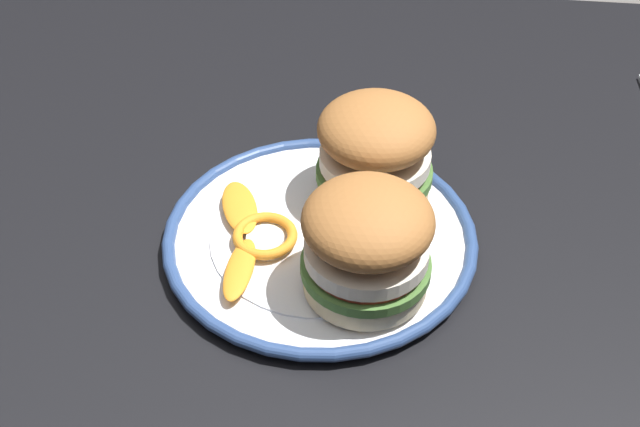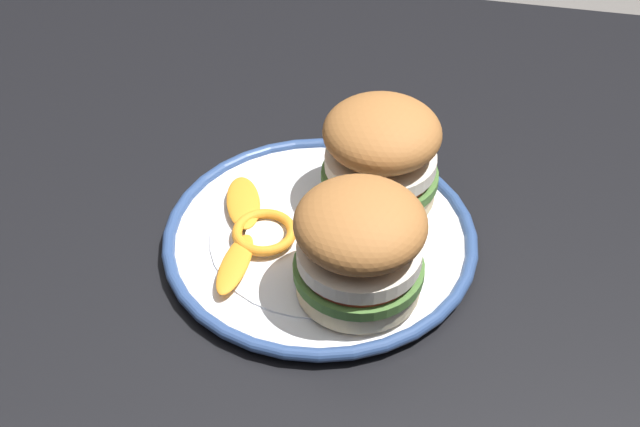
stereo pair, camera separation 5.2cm
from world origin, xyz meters
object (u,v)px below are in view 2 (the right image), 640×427
(sandwich_half_left, at_px, (381,153))
(sandwich_half_right, at_px, (360,244))
(dining_table, at_px, (329,343))
(dinner_plate, at_px, (320,238))

(sandwich_half_left, distance_m, sandwich_half_right, 0.12)
(sandwich_half_right, bearing_deg, sandwich_half_left, 90.60)
(dining_table, xyz_separation_m, dinner_plate, (-0.02, 0.04, 0.10))
(dining_table, height_order, dinner_plate, dinner_plate)
(dining_table, relative_size, sandwich_half_left, 11.38)
(dinner_plate, relative_size, sandwich_half_right, 2.62)
(dinner_plate, height_order, sandwich_half_right, sandwich_half_right)
(sandwich_half_left, bearing_deg, dinner_plate, -125.55)
(dining_table, distance_m, sandwich_half_left, 0.19)
(dining_table, bearing_deg, sandwich_half_left, 74.68)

